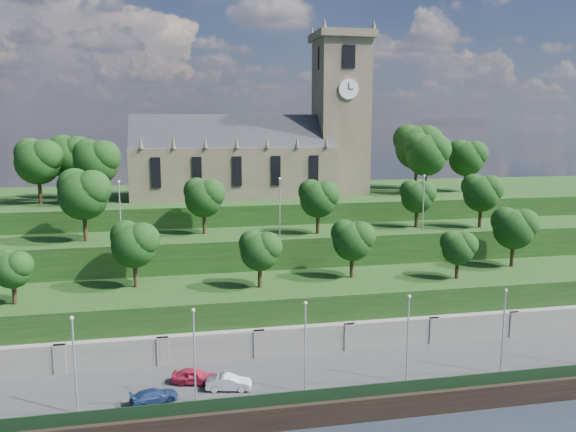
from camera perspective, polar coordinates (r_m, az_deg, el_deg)
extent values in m
plane|color=black|center=(53.81, 4.56, -20.34)|extent=(320.00, 320.00, 0.00)
cube|color=#2D2D30|center=(58.46, 2.91, -16.65)|extent=(160.00, 12.00, 2.00)
cube|color=black|center=(53.23, 4.59, -19.33)|extent=(160.00, 0.50, 2.20)
cube|color=black|center=(53.09, 4.42, -17.59)|extent=(160.00, 0.10, 1.20)
cube|color=slate|center=(63.17, 1.55, -13.10)|extent=(160.00, 2.00, 5.00)
cube|color=slate|center=(62.22, -22.10, -14.18)|extent=(1.20, 0.60, 5.00)
cube|color=slate|center=(61.10, -12.56, -14.14)|extent=(1.20, 0.60, 5.00)
cube|color=slate|center=(61.60, -2.95, -13.71)|extent=(1.20, 0.60, 5.00)
cube|color=slate|center=(63.68, 6.22, -12.96)|extent=(1.20, 0.60, 5.00)
cube|color=slate|center=(67.20, 14.56, -11.99)|extent=(1.20, 0.60, 5.00)
cube|color=slate|center=(71.95, 21.89, -10.93)|extent=(1.20, 0.60, 5.00)
cube|color=#173511|center=(68.10, 0.42, -10.04)|extent=(160.00, 12.00, 8.00)
cube|color=#173511|center=(77.82, -1.23, -6.00)|extent=(160.00, 10.00, 12.00)
cube|color=#173511|center=(97.68, -3.39, -1.93)|extent=(160.00, 32.00, 15.00)
cube|color=brown|center=(91.65, -5.60, 4.56)|extent=(32.00, 12.00, 8.00)
cube|color=#212328|center=(91.41, -5.64, 7.06)|extent=(32.00, 10.18, 10.18)
cone|color=brown|center=(85.07, -14.74, 7.23)|extent=(0.70, 0.70, 1.80)
cone|color=brown|center=(84.93, -11.57, 7.34)|extent=(0.70, 0.70, 1.80)
cone|color=brown|center=(85.04, -8.40, 7.44)|extent=(0.70, 0.70, 1.80)
cone|color=brown|center=(85.41, -5.25, 7.50)|extent=(0.70, 0.70, 1.80)
cone|color=brown|center=(86.03, -2.13, 7.55)|extent=(0.70, 0.70, 1.80)
cone|color=brown|center=(86.90, 0.94, 7.57)|extent=(0.70, 0.70, 1.80)
cone|color=brown|center=(88.00, 3.94, 7.58)|extent=(0.70, 0.70, 1.80)
cube|color=black|center=(85.16, -13.27, 4.32)|extent=(1.40, 0.25, 4.50)
cube|color=black|center=(85.16, -9.22, 4.45)|extent=(1.40, 0.25, 4.50)
cube|color=black|center=(85.59, -5.20, 4.56)|extent=(1.40, 0.25, 4.50)
cube|color=black|center=(86.43, -1.23, 4.64)|extent=(1.40, 0.25, 4.50)
cube|color=black|center=(87.67, 2.65, 4.70)|extent=(1.40, 0.25, 4.50)
cube|color=brown|center=(94.83, 5.37, 9.86)|extent=(8.00, 8.00, 25.00)
cube|color=brown|center=(95.84, 5.49, 17.72)|extent=(9.20, 9.20, 1.20)
cone|color=brown|center=(91.16, 3.72, 18.94)|extent=(0.80, 0.80, 1.60)
cone|color=brown|center=(98.81, 2.46, 18.20)|extent=(0.80, 0.80, 1.60)
cone|color=brown|center=(93.50, 8.72, 18.61)|extent=(0.80, 0.80, 1.60)
cone|color=brown|center=(100.98, 7.10, 17.95)|extent=(0.80, 0.80, 1.60)
cube|color=black|center=(91.51, 6.22, 15.83)|extent=(2.00, 0.25, 3.50)
cube|color=black|center=(99.28, 4.75, 15.34)|extent=(2.00, 0.25, 3.50)
cube|color=black|center=(94.31, 2.99, 15.68)|extent=(0.25, 2.00, 3.50)
cube|color=black|center=(96.62, 7.86, 15.45)|extent=(0.25, 2.00, 3.50)
cylinder|color=white|center=(91.04, 6.17, 12.70)|extent=(3.20, 0.30, 3.20)
cylinder|color=white|center=(96.23, 7.82, 12.49)|extent=(0.30, 3.20, 3.20)
cube|color=black|center=(90.90, 6.21, 13.03)|extent=(0.12, 0.05, 1.10)
cube|color=black|center=(90.99, 6.45, 12.70)|extent=(0.80, 0.05, 0.12)
cylinder|color=black|center=(65.56, -26.04, -6.99)|extent=(0.47, 0.47, 2.49)
sphere|color=black|center=(64.96, -26.19, -4.95)|extent=(3.88, 3.88, 3.88)
sphere|color=black|center=(64.27, -25.65, -4.52)|extent=(2.91, 2.91, 2.91)
sphere|color=black|center=(65.42, -26.71, -4.19)|extent=(2.71, 2.71, 2.71)
cylinder|color=black|center=(67.26, -15.25, -5.58)|extent=(0.51, 0.51, 3.32)
sphere|color=black|center=(66.52, -15.37, -2.91)|extent=(5.17, 5.17, 5.17)
sphere|color=black|center=(65.79, -14.53, -2.32)|extent=(3.88, 3.88, 3.88)
sphere|color=black|center=(67.02, -16.14, -1.95)|extent=(3.62, 3.62, 3.62)
cylinder|color=black|center=(64.87, -2.88, -6.02)|extent=(0.49, 0.49, 2.86)
sphere|color=black|center=(64.19, -2.90, -3.64)|extent=(4.46, 4.46, 4.46)
sphere|color=black|center=(63.75, -2.06, -3.11)|extent=(3.34, 3.34, 3.34)
sphere|color=black|center=(64.43, -3.67, -2.78)|extent=(3.12, 3.12, 3.12)
cylinder|color=black|center=(69.31, 6.50, -4.97)|extent=(0.50, 0.50, 3.07)
sphere|color=black|center=(68.64, 6.54, -2.57)|extent=(4.78, 4.78, 4.78)
sphere|color=black|center=(68.34, 7.44, -2.03)|extent=(3.58, 3.58, 3.58)
sphere|color=black|center=(68.76, 5.74, -1.72)|extent=(3.34, 3.34, 3.34)
cylinder|color=black|center=(71.47, 16.80, -5.11)|extent=(0.47, 0.47, 2.52)
sphere|color=black|center=(70.91, 16.89, -3.20)|extent=(3.92, 3.92, 3.92)
sphere|color=black|center=(70.83, 17.63, -2.76)|extent=(2.94, 2.94, 2.94)
sphere|color=black|center=(70.86, 16.25, -2.53)|extent=(2.75, 2.75, 2.75)
cylinder|color=black|center=(79.73, 21.82, -3.58)|extent=(0.51, 0.51, 3.39)
sphere|color=black|center=(79.09, 21.96, -1.26)|extent=(5.28, 5.28, 5.28)
sphere|color=black|center=(79.11, 22.85, -0.73)|extent=(3.96, 3.96, 3.96)
sphere|color=black|center=(78.96, 21.19, -0.45)|extent=(3.69, 3.69, 3.69)
cylinder|color=black|center=(74.86, -19.91, -0.93)|extent=(0.54, 0.54, 3.95)
sphere|color=black|center=(74.31, -20.08, 1.97)|extent=(6.14, 6.14, 6.14)
sphere|color=black|center=(73.42, -19.24, 2.65)|extent=(4.60, 4.60, 4.60)
sphere|color=black|center=(75.10, -20.85, 2.94)|extent=(4.30, 4.30, 4.30)
cylinder|color=black|center=(76.09, -8.51, -0.58)|extent=(0.50, 0.50, 3.24)
sphere|color=black|center=(75.62, -8.56, 1.76)|extent=(5.04, 5.04, 5.04)
sphere|color=black|center=(75.07, -7.79, 2.31)|extent=(3.78, 3.78, 3.78)
sphere|color=black|center=(76.08, -9.27, 2.56)|extent=(3.53, 3.53, 3.53)
cylinder|color=black|center=(75.36, 3.05, -0.62)|extent=(0.50, 0.50, 3.15)
sphere|color=black|center=(74.89, 3.07, 1.68)|extent=(4.90, 4.90, 4.90)
sphere|color=black|center=(74.57, 3.90, 2.20)|extent=(3.67, 3.67, 3.67)
sphere|color=black|center=(75.15, 2.33, 2.46)|extent=(3.43, 3.43, 3.43)
cylinder|color=black|center=(82.18, 12.91, -0.09)|extent=(0.49, 0.49, 2.91)
sphere|color=black|center=(81.78, 12.98, 1.86)|extent=(4.53, 4.53, 4.53)
sphere|color=black|center=(81.66, 13.71, 2.30)|extent=(3.40, 3.40, 3.40)
sphere|color=black|center=(81.86, 12.34, 2.53)|extent=(3.17, 3.17, 3.17)
cylinder|color=black|center=(84.41, 18.93, 0.01)|extent=(0.51, 0.51, 3.28)
sphere|color=black|center=(83.98, 19.05, 2.14)|extent=(5.10, 5.10, 5.10)
sphere|color=black|center=(83.98, 19.85, 2.62)|extent=(3.82, 3.82, 3.82)
sphere|color=black|center=(83.97, 18.34, 2.88)|extent=(3.57, 3.57, 3.57)
cylinder|color=black|center=(89.59, -23.90, 2.44)|extent=(0.54, 0.54, 4.13)
sphere|color=black|center=(89.25, -24.07, 4.98)|extent=(6.43, 6.43, 6.43)
sphere|color=black|center=(88.29, -23.38, 5.62)|extent=(4.82, 4.82, 4.82)
sphere|color=black|center=(90.21, -24.71, 5.80)|extent=(4.50, 4.50, 4.50)
cylinder|color=black|center=(94.77, -21.11, 3.00)|extent=(0.55, 0.55, 4.28)
sphere|color=black|center=(94.44, -21.26, 5.49)|extent=(6.66, 6.66, 6.66)
sphere|color=black|center=(93.51, -20.56, 6.11)|extent=(4.99, 4.99, 4.99)
sphere|color=black|center=(95.40, -21.91, 6.29)|extent=(4.66, 4.66, 4.66)
cylinder|color=black|center=(86.18, -18.80, 2.48)|extent=(0.54, 0.54, 4.08)
sphere|color=black|center=(85.83, -18.94, 5.10)|extent=(6.35, 6.35, 6.35)
sphere|color=black|center=(84.98, -18.18, 5.74)|extent=(4.76, 4.76, 4.76)
sphere|color=black|center=(86.69, -19.65, 5.94)|extent=(4.44, 4.44, 4.44)
cylinder|color=black|center=(96.42, 13.77, 3.48)|extent=(0.55, 0.55, 4.36)
sphere|color=black|center=(96.09, 13.87, 5.99)|extent=(6.79, 6.79, 6.79)
sphere|color=black|center=(96.02, 14.81, 6.55)|extent=(5.09, 5.09, 5.09)
sphere|color=black|center=(96.30, 13.05, 6.83)|extent=(4.75, 4.75, 4.75)
cylinder|color=black|center=(104.41, 12.87, 4.12)|extent=(0.58, 0.58, 4.97)
sphere|color=black|center=(104.10, 12.96, 6.76)|extent=(7.74, 7.74, 7.74)
sphere|color=black|center=(104.00, 13.95, 7.36)|extent=(5.80, 5.80, 5.80)
sphere|color=black|center=(104.38, 12.09, 7.64)|extent=(5.42, 5.42, 5.42)
cylinder|color=black|center=(102.01, 17.57, 3.48)|extent=(0.53, 0.53, 3.85)
sphere|color=black|center=(101.72, 17.68, 5.56)|extent=(5.98, 5.98, 5.98)
sphere|color=black|center=(101.73, 18.46, 6.03)|extent=(4.49, 4.49, 4.49)
sphere|color=black|center=(101.81, 16.99, 6.28)|extent=(4.19, 4.19, 4.19)
cylinder|color=#B2B2B7|center=(52.36, -20.83, -14.19)|extent=(0.16, 0.16, 8.51)
sphere|color=silver|center=(50.82, -21.12, -9.65)|extent=(0.36, 0.36, 0.36)
cylinder|color=#B2B2B7|center=(51.60, -9.48, -14.04)|extent=(0.16, 0.16, 8.51)
sphere|color=silver|center=(50.03, -9.61, -9.43)|extent=(0.36, 0.36, 0.36)
cylinder|color=#B2B2B7|center=(52.76, 1.74, -13.36)|extent=(0.16, 0.16, 8.51)
sphere|color=silver|center=(51.23, 1.77, -8.85)|extent=(0.36, 0.36, 0.36)
cylinder|color=#B2B2B7|center=(55.72, 12.05, -12.30)|extent=(0.16, 0.16, 8.51)
sphere|color=silver|center=(54.27, 12.21, -8.01)|extent=(0.36, 0.36, 0.36)
cylinder|color=#B2B2B7|center=(60.22, 21.00, -11.06)|extent=(0.16, 0.16, 8.51)
sphere|color=silver|center=(58.88, 21.25, -7.06)|extent=(0.36, 0.36, 0.36)
cylinder|color=#B2B2B7|center=(72.05, -16.69, 0.28)|extent=(0.16, 0.16, 7.49)
sphere|color=silver|center=(71.57, -16.83, 3.34)|extent=(0.36, 0.36, 0.36)
cylinder|color=#B2B2B7|center=(72.90, -0.85, 0.78)|extent=(0.16, 0.16, 7.49)
sphere|color=silver|center=(72.42, -0.85, 3.80)|extent=(0.36, 0.36, 0.36)
cylinder|color=#B2B2B7|center=(78.97, 13.58, 1.18)|extent=(0.16, 0.16, 7.49)
sphere|color=silver|center=(78.53, 13.69, 3.97)|extent=(0.36, 0.36, 0.36)
imported|color=#A11A36|center=(56.60, -9.47, -15.74)|extent=(4.66, 2.92, 1.48)
imported|color=silver|center=(55.03, -6.04, -16.48)|extent=(4.44, 2.23, 1.40)
imported|color=navy|center=(53.95, -13.45, -17.35)|extent=(4.57, 2.91, 1.23)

